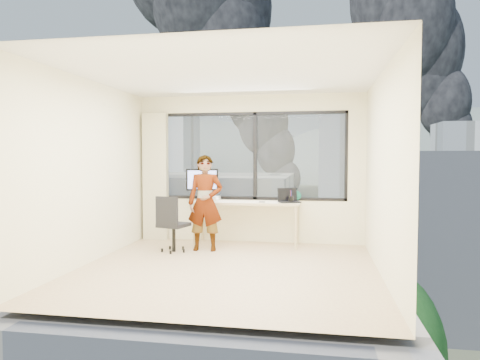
% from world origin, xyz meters
% --- Properties ---
extents(floor, '(4.00, 4.00, 0.01)m').
position_xyz_m(floor, '(0.00, 0.00, 0.00)').
color(floor, '#D2BD89').
rests_on(floor, ground).
extents(ceiling, '(4.00, 4.00, 0.01)m').
position_xyz_m(ceiling, '(0.00, 0.00, 2.60)').
color(ceiling, white).
rests_on(ceiling, ground).
extents(wall_front, '(4.00, 0.01, 2.60)m').
position_xyz_m(wall_front, '(0.00, -2.00, 1.30)').
color(wall_front, '#F1EABA').
rests_on(wall_front, ground).
extents(wall_left, '(0.01, 4.00, 2.60)m').
position_xyz_m(wall_left, '(-2.00, 0.00, 1.30)').
color(wall_left, '#F1EABA').
rests_on(wall_left, ground).
extents(wall_right, '(0.01, 4.00, 2.60)m').
position_xyz_m(wall_right, '(2.00, 0.00, 1.30)').
color(wall_right, '#F1EABA').
rests_on(wall_right, ground).
extents(window_wall, '(3.30, 0.16, 1.55)m').
position_xyz_m(window_wall, '(0.05, 2.00, 1.52)').
color(window_wall, black).
rests_on(window_wall, ground).
extents(curtain, '(0.45, 0.14, 2.30)m').
position_xyz_m(curtain, '(-1.72, 1.88, 1.15)').
color(curtain, beige).
rests_on(curtain, floor).
extents(desk, '(1.80, 0.60, 0.75)m').
position_xyz_m(desk, '(0.00, 1.66, 0.38)').
color(desk, '#C9B887').
rests_on(desk, floor).
extents(chair, '(0.57, 0.57, 0.91)m').
position_xyz_m(chair, '(-1.06, 0.91, 0.46)').
color(chair, black).
rests_on(chair, floor).
extents(person, '(0.59, 0.42, 1.54)m').
position_xyz_m(person, '(-0.59, 1.10, 0.77)').
color(person, '#2D2D33').
rests_on(person, floor).
extents(monitor, '(0.58, 0.22, 0.56)m').
position_xyz_m(monitor, '(-0.80, 1.72, 1.03)').
color(monitor, black).
rests_on(monitor, desk).
extents(game_console, '(0.31, 0.27, 0.07)m').
position_xyz_m(game_console, '(-0.67, 1.86, 0.78)').
color(game_console, white).
rests_on(game_console, desk).
extents(laptop, '(0.44, 0.45, 0.22)m').
position_xyz_m(laptop, '(0.73, 1.60, 0.86)').
color(laptop, black).
rests_on(laptop, desk).
extents(cellphone, '(0.11, 0.06, 0.01)m').
position_xyz_m(cellphone, '(0.28, 1.55, 0.76)').
color(cellphone, black).
rests_on(cellphone, desk).
extents(pen_cup, '(0.09, 0.09, 0.10)m').
position_xyz_m(pen_cup, '(0.76, 1.61, 0.80)').
color(pen_cup, black).
rests_on(pen_cup, desk).
extents(handbag, '(0.24, 0.12, 0.18)m').
position_xyz_m(handbag, '(0.80, 1.89, 0.84)').
color(handbag, '#0D4E41').
rests_on(handbag, desk).
extents(exterior_ground, '(400.00, 400.00, 0.04)m').
position_xyz_m(exterior_ground, '(0.00, 120.00, -14.00)').
color(exterior_ground, '#515B3D').
rests_on(exterior_ground, ground).
extents(near_bldg_a, '(16.00, 12.00, 14.00)m').
position_xyz_m(near_bldg_a, '(-9.00, 30.00, -7.00)').
color(near_bldg_a, beige).
rests_on(near_bldg_a, exterior_ground).
extents(near_bldg_b, '(14.00, 13.00, 16.00)m').
position_xyz_m(near_bldg_b, '(12.00, 38.00, -6.00)').
color(near_bldg_b, beige).
rests_on(near_bldg_b, exterior_ground).
extents(far_tower_a, '(14.00, 14.00, 28.00)m').
position_xyz_m(far_tower_a, '(-35.00, 95.00, 0.00)').
color(far_tower_a, silver).
rests_on(far_tower_a, exterior_ground).
extents(far_tower_b, '(13.00, 13.00, 30.00)m').
position_xyz_m(far_tower_b, '(8.00, 120.00, 1.00)').
color(far_tower_b, silver).
rests_on(far_tower_b, exterior_ground).
extents(far_tower_c, '(15.00, 15.00, 26.00)m').
position_xyz_m(far_tower_c, '(45.00, 140.00, -1.00)').
color(far_tower_c, silver).
rests_on(far_tower_c, exterior_ground).
extents(far_tower_d, '(16.00, 14.00, 22.00)m').
position_xyz_m(far_tower_d, '(-60.00, 150.00, -3.00)').
color(far_tower_d, silver).
rests_on(far_tower_d, exterior_ground).
extents(hill_a, '(288.00, 216.00, 90.00)m').
position_xyz_m(hill_a, '(-120.00, 320.00, -14.00)').
color(hill_a, slate).
rests_on(hill_a, exterior_ground).
extents(hill_b, '(300.00, 220.00, 96.00)m').
position_xyz_m(hill_b, '(100.00, 320.00, -14.00)').
color(hill_b, slate).
rests_on(hill_b, exterior_ground).
extents(tree_a, '(7.00, 7.00, 8.00)m').
position_xyz_m(tree_a, '(-16.00, 22.00, -10.00)').
color(tree_a, '#1E541C').
rests_on(tree_a, exterior_ground).
extents(smoke_plume_a, '(40.00, 24.00, 90.00)m').
position_xyz_m(smoke_plume_a, '(-10.00, 150.00, 39.00)').
color(smoke_plume_a, black).
rests_on(smoke_plume_a, exterior_ground).
extents(smoke_plume_b, '(30.00, 18.00, 70.00)m').
position_xyz_m(smoke_plume_b, '(55.00, 170.00, 27.00)').
color(smoke_plume_b, black).
rests_on(smoke_plume_b, exterior_ground).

